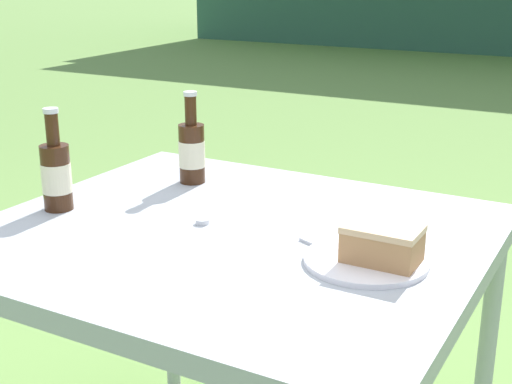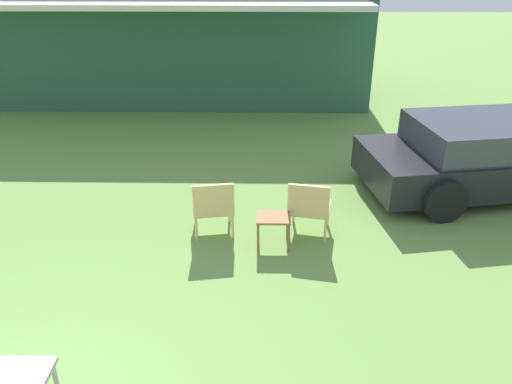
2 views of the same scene
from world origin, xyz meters
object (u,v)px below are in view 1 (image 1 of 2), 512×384
Objects in this scene: cake_on_plate at (376,250)px; cola_bottle_near at (192,150)px; patio_table at (232,259)px; cola_bottle_far at (56,174)px.

cake_on_plate is 0.61m from cola_bottle_near.
cola_bottle_near is (-0.25, 0.23, 0.14)m from patio_table.
cola_bottle_far is at bearing -114.61° from cola_bottle_near.
cola_bottle_near is at bearing 137.01° from patio_table.
patio_table is at bearing 10.74° from cola_bottle_far.
cola_bottle_near and cola_bottle_far have the same top height.
cola_bottle_far is (-0.70, -0.05, 0.05)m from cake_on_plate.
cake_on_plate is 1.01× the size of cola_bottle_near.
cola_bottle_far is (-0.14, -0.30, 0.00)m from cola_bottle_near.
cola_bottle_far is at bearing -176.13° from cake_on_plate.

